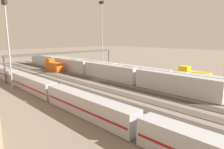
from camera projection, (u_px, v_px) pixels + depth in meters
name	position (u px, v px, depth m)	size (l,w,h in m)	color
ground_plane	(95.00, 81.00, 65.01)	(400.00, 400.00, 0.00)	#756B5B
track_bed_0	(133.00, 73.00, 78.78)	(140.00, 2.80, 0.12)	#4C443D
track_bed_1	(125.00, 75.00, 75.34)	(140.00, 2.80, 0.12)	#3D3833
track_bed_2	(116.00, 77.00, 71.89)	(140.00, 2.80, 0.12)	#4C443D
track_bed_3	(106.00, 79.00, 68.45)	(140.00, 2.80, 0.12)	#4C443D
track_bed_4	(95.00, 81.00, 65.00)	(140.00, 2.80, 0.12)	#3D3833
track_bed_5	(83.00, 83.00, 61.56)	(140.00, 2.80, 0.12)	#4C443D
track_bed_6	(69.00, 86.00, 58.11)	(140.00, 2.80, 0.12)	#3D3833
track_bed_7	(53.00, 89.00, 54.66)	(140.00, 2.80, 0.12)	#3D3833
track_bed_8	(36.00, 92.00, 51.22)	(140.00, 2.80, 0.12)	#4C443D
train_on_track_0	(192.00, 76.00, 61.74)	(10.00, 3.00, 5.00)	gold
train_on_track_1	(138.00, 72.00, 70.69)	(114.80, 3.00, 4.40)	#1E6B9E
train_on_track_4	(54.00, 66.00, 83.90)	(10.00, 3.00, 5.00)	#D85914
train_on_track_3	(87.00, 68.00, 75.30)	(95.60, 3.00, 5.00)	#B7BABF
train_on_track_8	(54.00, 92.00, 44.09)	(95.60, 3.06, 3.80)	#A8AAB2
light_mast_1	(7.00, 32.00, 52.52)	(2.80, 0.70, 23.81)	#9EA0A5
light_mast_2	(102.00, 26.00, 93.27)	(2.80, 0.70, 30.73)	#9EA0A5
signal_gantry	(67.00, 54.00, 75.17)	(0.70, 45.00, 8.80)	#4C4742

